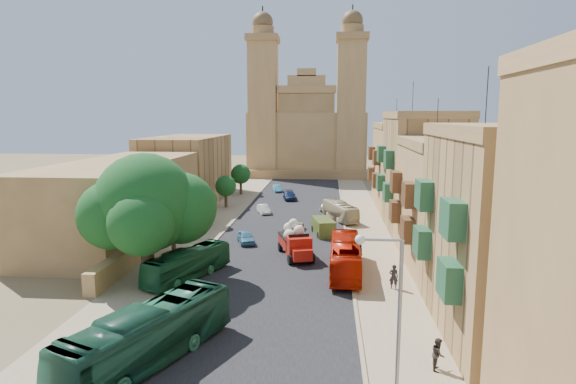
% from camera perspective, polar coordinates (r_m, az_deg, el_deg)
% --- Properties ---
extents(ground, '(260.00, 260.00, 0.00)m').
position_cam_1_polar(ground, '(35.38, -3.71, -13.08)').
color(ground, brown).
extents(road_surface, '(14.00, 140.00, 0.01)m').
position_cam_1_polar(road_surface, '(64.00, 0.31, -2.98)').
color(road_surface, black).
rests_on(road_surface, ground).
extents(sidewalk_east, '(5.00, 140.00, 0.01)m').
position_cam_1_polar(sidewalk_east, '(63.96, 8.83, -3.09)').
color(sidewalk_east, '#948061').
rests_on(sidewalk_east, ground).
extents(sidewalk_west, '(5.00, 140.00, 0.01)m').
position_cam_1_polar(sidewalk_west, '(65.43, -8.02, -2.80)').
color(sidewalk_west, '#948061').
rests_on(sidewalk_west, ground).
extents(kerb_east, '(0.25, 140.00, 0.12)m').
position_cam_1_polar(kerb_east, '(63.82, 6.59, -3.02)').
color(kerb_east, '#948061').
rests_on(kerb_east, ground).
extents(kerb_west, '(0.25, 140.00, 0.12)m').
position_cam_1_polar(kerb_west, '(64.91, -5.87, -2.80)').
color(kerb_west, '#948061').
rests_on(kerb_west, ground).
extents(townhouse_a, '(9.00, 14.00, 16.40)m').
position_cam_1_polar(townhouse_a, '(32.11, 24.75, -4.21)').
color(townhouse_a, '#A9804D').
rests_on(townhouse_a, ground).
extents(townhouse_b, '(9.00, 14.00, 14.90)m').
position_cam_1_polar(townhouse_b, '(45.40, 18.76, -1.16)').
color(townhouse_b, '#9F7847').
rests_on(townhouse_b, ground).
extents(townhouse_c, '(9.00, 14.00, 17.40)m').
position_cam_1_polar(townhouse_c, '(58.78, 15.62, 2.44)').
color(townhouse_c, '#A9804D').
rests_on(townhouse_c, ground).
extents(townhouse_d, '(9.00, 14.00, 15.90)m').
position_cam_1_polar(townhouse_d, '(72.58, 13.57, 3.11)').
color(townhouse_d, '#9F7847').
rests_on(townhouse_d, ground).
extents(west_wall, '(1.00, 40.00, 1.80)m').
position_cam_1_polar(west_wall, '(56.63, -13.27, -3.88)').
color(west_wall, '#9F7847').
rests_on(west_wall, ground).
extents(west_building_low, '(10.00, 28.00, 8.40)m').
position_cam_1_polar(west_building_low, '(56.15, -19.37, -0.83)').
color(west_building_low, olive).
rests_on(west_building_low, ground).
extents(west_building_mid, '(10.00, 22.00, 10.00)m').
position_cam_1_polar(west_building_mid, '(80.22, -11.80, 2.88)').
color(west_building_mid, '#A9804D').
rests_on(west_building_mid, ground).
extents(church, '(28.00, 22.50, 36.30)m').
position_cam_1_polar(church, '(111.19, 2.34, 7.05)').
color(church, '#9F7847').
rests_on(church, ground).
extents(ficus_tree, '(10.45, 9.62, 10.45)m').
position_cam_1_polar(ficus_tree, '(39.80, -16.44, -1.66)').
color(ficus_tree, '#3A2C1D').
rests_on(ficus_tree, ground).
extents(street_tree_a, '(3.54, 3.54, 5.45)m').
position_cam_1_polar(street_tree_a, '(47.85, -13.51, -2.87)').
color(street_tree_a, '#3A2C1D').
rests_on(street_tree_a, ground).
extents(street_tree_b, '(3.04, 3.04, 4.68)m').
position_cam_1_polar(street_tree_b, '(59.25, -9.85, -1.00)').
color(street_tree_b, '#3A2C1D').
rests_on(street_tree_b, ground).
extents(street_tree_c, '(3.06, 3.06, 4.71)m').
position_cam_1_polar(street_tree_c, '(70.76, -7.39, 0.69)').
color(street_tree_c, '#3A2C1D').
rests_on(street_tree_c, ground).
extents(street_tree_d, '(3.37, 3.37, 5.18)m').
position_cam_1_polar(street_tree_d, '(82.38, -5.63, 2.11)').
color(street_tree_d, '#3A2C1D').
rests_on(street_tree_d, ground).
extents(streetlamp, '(2.11, 0.44, 8.22)m').
position_cam_1_polar(streetlamp, '(22.11, 11.87, -12.66)').
color(streetlamp, gray).
rests_on(streetlamp, ground).
extents(red_truck, '(3.91, 6.39, 3.53)m').
position_cam_1_polar(red_truck, '(45.81, 0.90, -5.84)').
color(red_truck, '#A6180C').
rests_on(red_truck, ground).
extents(olive_pickup, '(2.90, 4.74, 1.82)m').
position_cam_1_polar(olive_pickup, '(54.50, 4.22, -4.17)').
color(olive_pickup, '#44521E').
rests_on(olive_pickup, ground).
extents(bus_green_south, '(7.04, 11.52, 3.18)m').
position_cam_1_polar(bus_green_south, '(28.10, -16.18, -15.97)').
color(bus_green_south, '#1B4B35').
rests_on(bus_green_south, ground).
extents(bus_green_north, '(5.61, 8.96, 2.48)m').
position_cam_1_polar(bus_green_north, '(40.94, -11.79, -8.31)').
color(bus_green_north, '#1B5A30').
rests_on(bus_green_north, ground).
extents(bus_red_east, '(2.69, 10.46, 2.90)m').
position_cam_1_polar(bus_red_east, '(41.62, 6.80, -7.59)').
color(bus_red_east, '#B41503').
rests_on(bus_red_east, ground).
extents(bus_cream_east, '(4.72, 8.46, 2.31)m').
position_cam_1_polar(bus_cream_east, '(62.43, 6.18, -2.25)').
color(bus_cream_east, tan).
rests_on(bus_cream_east, ground).
extents(car_blue_a, '(2.66, 4.06, 1.28)m').
position_cam_1_polar(car_blue_a, '(51.09, -5.02, -5.36)').
color(car_blue_a, teal).
rests_on(car_blue_a, ground).
extents(car_white_a, '(2.44, 3.85, 1.20)m').
position_cam_1_polar(car_white_a, '(66.40, -2.91, -2.03)').
color(car_white_a, white).
rests_on(car_white_a, ground).
extents(car_cream, '(2.33, 4.23, 1.12)m').
position_cam_1_polar(car_cream, '(56.26, 0.72, -4.07)').
color(car_cream, beige).
rests_on(car_cream, ground).
extents(car_dkblue, '(2.66, 4.91, 1.35)m').
position_cam_1_polar(car_dkblue, '(76.95, 0.20, -0.43)').
color(car_dkblue, '#101E40').
rests_on(car_dkblue, ground).
extents(car_white_b, '(1.99, 3.58, 1.15)m').
position_cam_1_polar(car_white_b, '(68.63, 4.55, -1.70)').
color(car_white_b, silver).
rests_on(car_white_b, ground).
extents(car_blue_b, '(2.08, 3.81, 1.19)m').
position_cam_1_polar(car_blue_b, '(85.21, -1.27, 0.44)').
color(car_blue_b, '#3DA1D1').
rests_on(car_blue_b, ground).
extents(pedestrian_a, '(0.72, 0.48, 1.95)m').
position_cam_1_polar(pedestrian_a, '(38.70, 12.41, -9.77)').
color(pedestrian_a, black).
rests_on(pedestrian_a, ground).
extents(pedestrian_b, '(0.84, 0.98, 1.74)m').
position_cam_1_polar(pedestrian_b, '(27.90, 17.37, -17.86)').
color(pedestrian_b, '#2E2922').
rests_on(pedestrian_b, ground).
extents(pedestrian_c, '(0.46, 1.04, 1.76)m').
position_cam_1_polar(pedestrian_c, '(44.68, 8.56, -7.23)').
color(pedestrian_c, '#3D3D3E').
rests_on(pedestrian_c, ground).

